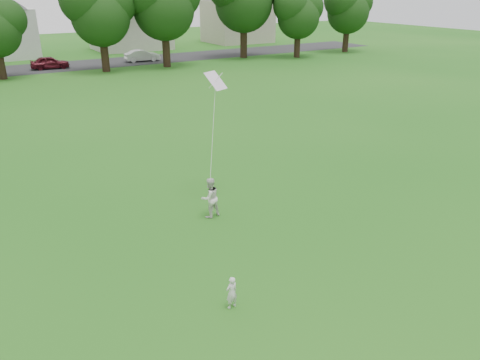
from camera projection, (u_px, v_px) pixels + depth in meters
ground at (213, 302)px, 12.15m from camera, size 160.00×160.00×0.00m
street at (8, 71)px, 45.28m from camera, size 90.00×7.00×0.01m
toddler at (232, 293)px, 11.80m from camera, size 0.36×0.26×0.91m
older_boy at (210, 198)px, 16.41m from camera, size 0.78×0.65×1.47m
kite at (213, 134)px, 16.49m from camera, size 1.07×1.19×3.96m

